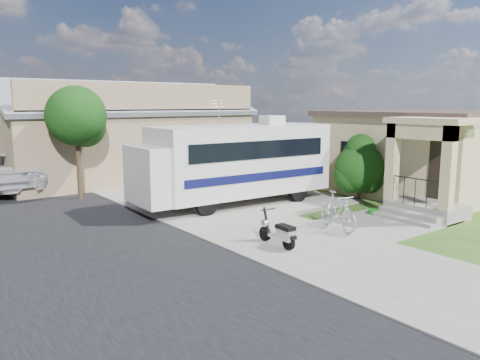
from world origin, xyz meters
TOP-DOWN VIEW (x-y plane):
  - ground at (0.00, 0.00)m, footprint 120.00×120.00m
  - sidewalk_slab at (-1.00, 10.00)m, footprint 4.00×80.00m
  - driveway_slab at (1.50, 4.50)m, footprint 7.00×6.00m
  - walk_slab at (3.00, -1.00)m, footprint 4.00×3.00m
  - house at (8.88, 1.43)m, footprint 9.47×7.80m
  - warehouse at (0.00, 13.97)m, footprint 12.50×8.40m
  - street_tree_a at (-3.70, 9.05)m, footprint 2.44×2.40m
  - street_tree_b at (-3.70, 19.05)m, footprint 2.44×2.40m
  - motorhome at (0.59, 4.27)m, footprint 7.88×2.81m
  - shrub at (5.20, 2.01)m, footprint 2.18×2.08m
  - scooter at (-1.76, -0.90)m, footprint 0.51×1.46m
  - bicycle at (0.81, -0.70)m, footprint 1.05×1.99m
  - garden_hose at (3.42, -0.09)m, footprint 0.40×0.40m

SIDE VIEW (x-z plane):
  - ground at x=0.00m, z-range 0.00..0.00m
  - driveway_slab at x=1.50m, z-range 0.00..0.05m
  - walk_slab at x=3.00m, z-range 0.00..0.05m
  - sidewalk_slab at x=-1.00m, z-range 0.00..0.06m
  - garden_hose at x=3.42m, z-range 0.00..0.18m
  - scooter at x=-1.76m, z-range -0.04..0.91m
  - bicycle at x=0.81m, z-range 0.00..1.15m
  - shrub at x=5.20m, z-range 0.03..2.71m
  - motorhome at x=0.59m, z-range -0.28..3.71m
  - house at x=8.88m, z-range 0.00..3.55m
  - warehouse at x=0.00m, z-range -0.53..4.51m
  - street_tree_a at x=-3.70m, z-range 0.96..5.54m
  - street_tree_b at x=-3.70m, z-range 1.03..5.76m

